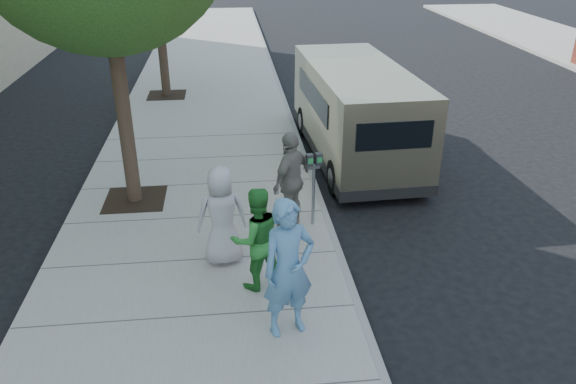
{
  "coord_description": "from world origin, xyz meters",
  "views": [
    {
      "loc": [
        -0.32,
        -8.06,
        5.26
      ],
      "look_at": [
        0.61,
        0.46,
        1.1
      ],
      "focal_mm": 35.0,
      "sensor_mm": 36.0,
      "label": 1
    }
  ],
  "objects_px": {
    "parking_meter": "(314,174)",
    "van": "(355,110)",
    "person_green_shirt": "(256,239)",
    "person_striped_polo": "(291,180)",
    "person_gray_shirt": "(222,216)",
    "person_officer": "(288,269)"
  },
  "relations": [
    {
      "from": "parking_meter",
      "to": "person_gray_shirt",
      "type": "xyz_separation_m",
      "value": [
        -1.65,
        -1.07,
        -0.18
      ]
    },
    {
      "from": "person_green_shirt",
      "to": "person_striped_polo",
      "type": "xyz_separation_m",
      "value": [
        0.74,
        1.85,
        0.09
      ]
    },
    {
      "from": "van",
      "to": "person_officer",
      "type": "distance_m",
      "value": 6.88
    },
    {
      "from": "person_green_shirt",
      "to": "person_gray_shirt",
      "type": "xyz_separation_m",
      "value": [
        -0.51,
        0.77,
        0.02
      ]
    },
    {
      "from": "person_gray_shirt",
      "to": "person_striped_polo",
      "type": "xyz_separation_m",
      "value": [
        1.25,
        1.08,
        0.07
      ]
    },
    {
      "from": "person_officer",
      "to": "person_green_shirt",
      "type": "xyz_separation_m",
      "value": [
        -0.36,
        1.1,
        -0.17
      ]
    },
    {
      "from": "person_gray_shirt",
      "to": "person_striped_polo",
      "type": "distance_m",
      "value": 1.65
    },
    {
      "from": "van",
      "to": "person_officer",
      "type": "height_order",
      "value": "van"
    },
    {
      "from": "person_gray_shirt",
      "to": "van",
      "type": "bearing_deg",
      "value": -132.47
    },
    {
      "from": "person_striped_polo",
      "to": "person_green_shirt",
      "type": "bearing_deg",
      "value": 17.02
    },
    {
      "from": "van",
      "to": "person_green_shirt",
      "type": "height_order",
      "value": "van"
    },
    {
      "from": "person_striped_polo",
      "to": "person_officer",
      "type": "bearing_deg",
      "value": 31.45
    },
    {
      "from": "parking_meter",
      "to": "person_striped_polo",
      "type": "relative_size",
      "value": 0.77
    },
    {
      "from": "van",
      "to": "person_gray_shirt",
      "type": "xyz_separation_m",
      "value": [
        -3.18,
        -4.62,
        -0.19
      ]
    },
    {
      "from": "parking_meter",
      "to": "van",
      "type": "xyz_separation_m",
      "value": [
        1.53,
        3.55,
        0.01
      ]
    },
    {
      "from": "van",
      "to": "person_gray_shirt",
      "type": "bearing_deg",
      "value": -127.04
    },
    {
      "from": "van",
      "to": "person_gray_shirt",
      "type": "relative_size",
      "value": 3.63
    },
    {
      "from": "person_officer",
      "to": "person_striped_polo",
      "type": "height_order",
      "value": "person_officer"
    },
    {
      "from": "parking_meter",
      "to": "person_green_shirt",
      "type": "distance_m",
      "value": 2.17
    },
    {
      "from": "person_officer",
      "to": "person_striped_polo",
      "type": "relative_size",
      "value": 1.09
    },
    {
      "from": "parking_meter",
      "to": "person_striped_polo",
      "type": "distance_m",
      "value": 0.42
    },
    {
      "from": "parking_meter",
      "to": "person_officer",
      "type": "xyz_separation_m",
      "value": [
        -0.78,
        -2.94,
        -0.03
      ]
    }
  ]
}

